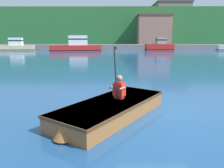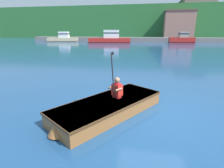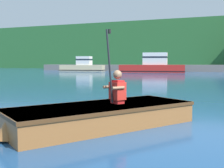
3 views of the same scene
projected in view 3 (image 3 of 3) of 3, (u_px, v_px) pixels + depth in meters
ground_plane at (183, 127)px, 5.09m from camera, size 300.00×300.00×0.00m
shoreline_ridge at (218, 46)px, 56.14m from camera, size 120.00×20.00×8.96m
marina_dock at (216, 68)px, 36.62m from camera, size 51.68×2.40×0.90m
moored_boat_dock_west_inner at (83, 66)px, 39.40m from camera, size 6.41×2.64×2.08m
moored_boat_dock_center_far at (153, 66)px, 34.53m from camera, size 8.18×3.87×2.41m
rowboat_foreground at (100, 114)px, 5.14m from camera, size 3.07×3.64×0.40m
person_paddler at (117, 88)px, 5.32m from camera, size 0.45×0.45×1.39m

